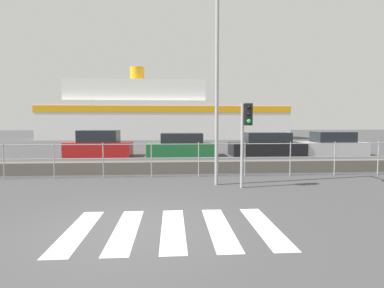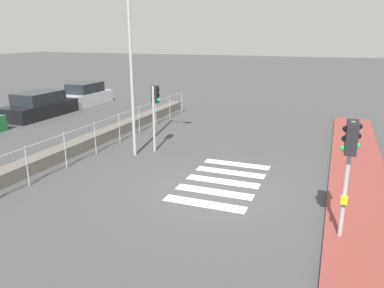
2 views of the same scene
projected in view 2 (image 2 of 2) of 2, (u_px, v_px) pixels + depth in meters
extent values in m
plane|color=#424244|center=(215.00, 190.00, 11.38)|extent=(160.00, 160.00, 0.00)
cube|color=brown|center=(362.00, 210.00, 9.94)|extent=(24.00, 1.80, 0.12)
cube|color=silver|center=(204.00, 204.00, 10.47)|extent=(0.45, 2.40, 0.01)
cube|color=silver|center=(214.00, 192.00, 11.28)|extent=(0.45, 2.40, 0.01)
cube|color=silver|center=(223.00, 181.00, 12.09)|extent=(0.45, 2.40, 0.01)
cube|color=silver|center=(230.00, 172.00, 12.89)|extent=(0.45, 2.40, 0.01)
cube|color=silver|center=(237.00, 164.00, 13.70)|extent=(0.45, 2.40, 0.01)
cube|color=#605B54|center=(47.00, 159.00, 13.54)|extent=(23.67, 0.55, 0.49)
cylinder|color=#9EA0A3|center=(64.00, 134.00, 12.95)|extent=(21.30, 0.03, 0.03)
cylinder|color=#9EA0A3|center=(65.00, 149.00, 13.10)|extent=(21.30, 0.03, 0.03)
cylinder|color=#9EA0A3|center=(27.00, 166.00, 11.53)|extent=(0.04, 0.04, 1.31)
cylinder|color=#9EA0A3|center=(65.00, 151.00, 13.12)|extent=(0.04, 0.04, 1.31)
cylinder|color=#9EA0A3|center=(95.00, 138.00, 14.71)|extent=(0.04, 0.04, 1.31)
cylinder|color=#9EA0A3|center=(119.00, 128.00, 16.30)|extent=(0.04, 0.04, 1.31)
cylinder|color=#9EA0A3|center=(139.00, 120.00, 17.89)|extent=(0.04, 0.04, 1.31)
cylinder|color=#9EA0A3|center=(156.00, 113.00, 19.48)|extent=(0.04, 0.04, 1.31)
cylinder|color=#9EA0A3|center=(170.00, 107.00, 21.07)|extent=(0.04, 0.04, 1.31)
cylinder|color=#9EA0A3|center=(182.00, 102.00, 22.66)|extent=(0.04, 0.04, 1.31)
cylinder|color=#9EA0A3|center=(346.00, 184.00, 8.23)|extent=(0.10, 0.10, 2.79)
cube|color=black|center=(352.00, 139.00, 7.79)|extent=(0.24, 0.24, 0.68)
sphere|color=black|center=(346.00, 129.00, 7.78)|extent=(0.13, 0.13, 0.13)
sphere|color=black|center=(344.00, 139.00, 7.84)|extent=(0.13, 0.13, 0.13)
sphere|color=#19D84C|center=(343.00, 148.00, 7.89)|extent=(0.13, 0.13, 0.13)
cube|color=black|center=(351.00, 135.00, 8.09)|extent=(0.24, 0.24, 0.68)
sphere|color=black|center=(360.00, 126.00, 7.99)|extent=(0.13, 0.13, 0.13)
sphere|color=black|center=(358.00, 136.00, 8.04)|extent=(0.13, 0.13, 0.13)
sphere|color=#19D84C|center=(357.00, 145.00, 8.10)|extent=(0.13, 0.13, 0.13)
cube|color=yellow|center=(344.00, 200.00, 8.23)|extent=(0.10, 0.14, 0.18)
cylinder|color=#9EA0A3|center=(154.00, 119.00, 14.89)|extent=(0.10, 0.10, 2.64)
cube|color=black|center=(155.00, 94.00, 14.77)|extent=(0.24, 0.24, 0.68)
sphere|color=black|center=(158.00, 89.00, 14.66)|extent=(0.13, 0.13, 0.13)
sphere|color=black|center=(158.00, 95.00, 14.72)|extent=(0.13, 0.13, 0.13)
sphere|color=#19D84C|center=(158.00, 100.00, 14.78)|extent=(0.13, 0.13, 0.13)
cylinder|color=#9EA0A3|center=(131.00, 68.00, 13.84)|extent=(0.12, 0.12, 6.73)
cube|color=black|center=(40.00, 110.00, 21.75)|extent=(4.57, 1.90, 0.79)
cube|color=#1E2328|center=(39.00, 97.00, 21.55)|extent=(2.74, 1.67, 0.65)
cube|color=#BCBCC1|center=(86.00, 98.00, 25.63)|extent=(3.99, 1.70, 0.81)
cube|color=#1E2328|center=(85.00, 88.00, 25.42)|extent=(2.39, 1.50, 0.66)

